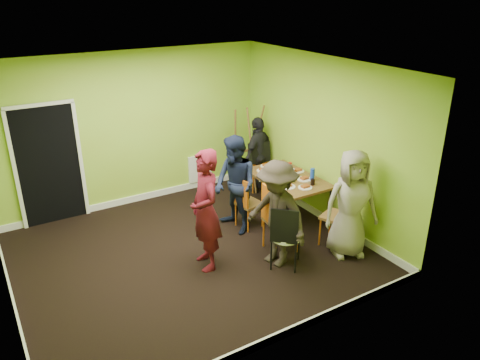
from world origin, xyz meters
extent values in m
plane|color=black|center=(0.00, 0.00, 0.00)|extent=(5.00, 5.00, 0.00)
cube|color=#97B62E|center=(0.00, 2.25, 1.40)|extent=(5.00, 0.04, 2.80)
cube|color=#97B62E|center=(0.00, -2.25, 1.40)|extent=(5.00, 0.04, 2.80)
cube|color=#97B62E|center=(2.50, 0.00, 1.40)|extent=(0.04, 4.50, 2.80)
cube|color=white|center=(0.00, 0.00, 2.80)|extent=(5.00, 4.50, 0.04)
cube|color=black|center=(-1.50, 2.22, 1.02)|extent=(1.00, 0.05, 2.04)
cube|color=white|center=(1.30, 2.22, 0.40)|extent=(0.50, 0.04, 0.55)
cylinder|color=black|center=(1.62, -0.43, 0.35)|extent=(0.04, 0.04, 0.71)
cylinder|color=black|center=(2.40, -0.43, 0.35)|extent=(0.04, 0.04, 0.71)
cylinder|color=black|center=(1.62, 0.95, 0.35)|extent=(0.04, 0.04, 0.71)
cylinder|color=black|center=(2.40, 0.95, 0.35)|extent=(0.04, 0.04, 0.71)
cube|color=brown|center=(2.01, 0.26, 0.73)|extent=(0.90, 1.50, 0.04)
cylinder|color=orange|center=(1.07, 0.43, 0.21)|extent=(0.02, 0.02, 0.42)
cylinder|color=orange|center=(1.12, 0.11, 0.21)|extent=(0.02, 0.02, 0.42)
cylinder|color=orange|center=(1.39, 0.48, 0.21)|extent=(0.02, 0.02, 0.42)
cylinder|color=orange|center=(1.43, 0.16, 0.21)|extent=(0.02, 0.02, 0.42)
cube|color=brown|center=(1.25, 0.29, 0.42)|extent=(0.43, 0.43, 0.04)
cube|color=orange|center=(1.07, 0.27, 0.68)|extent=(0.08, 0.36, 0.47)
cylinder|color=orange|center=(1.09, -0.39, 0.25)|extent=(0.03, 0.03, 0.50)
cylinder|color=orange|center=(1.05, -0.77, 0.25)|extent=(0.03, 0.03, 0.50)
cylinder|color=orange|center=(1.46, -0.43, 0.25)|extent=(0.03, 0.03, 0.50)
cylinder|color=orange|center=(1.42, -0.81, 0.25)|extent=(0.03, 0.03, 0.50)
cube|color=brown|center=(1.26, -0.60, 0.50)|extent=(0.49, 0.49, 0.04)
cube|color=orange|center=(1.04, -0.58, 0.80)|extent=(0.08, 0.43, 0.56)
cylinder|color=orange|center=(2.37, 1.38, 0.22)|extent=(0.03, 0.03, 0.44)
cylinder|color=orange|center=(2.04, 1.39, 0.22)|extent=(0.03, 0.03, 0.44)
cylinder|color=orange|center=(2.36, 1.05, 0.22)|extent=(0.03, 0.03, 0.44)
cylinder|color=orange|center=(2.03, 1.06, 0.22)|extent=(0.03, 0.03, 0.44)
cube|color=brown|center=(2.20, 1.22, 0.44)|extent=(0.41, 0.41, 0.04)
cube|color=orange|center=(2.20, 1.41, 0.71)|extent=(0.38, 0.04, 0.49)
cylinder|color=orange|center=(2.00, -1.15, 0.24)|extent=(0.03, 0.03, 0.48)
cylinder|color=orange|center=(2.34, -1.01, 0.24)|extent=(0.03, 0.03, 0.48)
cylinder|color=orange|center=(1.86, -0.82, 0.24)|extent=(0.03, 0.03, 0.48)
cylinder|color=orange|center=(2.20, -0.68, 0.24)|extent=(0.03, 0.03, 0.48)
cube|color=brown|center=(2.10, -0.92, 0.48)|extent=(0.56, 0.56, 0.04)
cube|color=orange|center=(2.18, -1.10, 0.77)|extent=(0.39, 0.19, 0.54)
cylinder|color=black|center=(0.81, -0.99, 0.23)|extent=(0.03, 0.03, 0.46)
cylinder|color=black|center=(1.06, -1.24, 0.23)|extent=(0.03, 0.03, 0.46)
cylinder|color=black|center=(1.06, -0.75, 0.23)|extent=(0.03, 0.03, 0.46)
cylinder|color=black|center=(1.31, -0.99, 0.23)|extent=(0.03, 0.03, 0.46)
cylinder|color=white|center=(1.06, -0.99, 0.47)|extent=(0.43, 0.43, 0.05)
cube|color=black|center=(0.92, -1.13, 0.74)|extent=(0.30, 0.30, 0.51)
cylinder|color=brown|center=(1.85, 1.75, 0.84)|extent=(0.24, 0.40, 1.69)
cylinder|color=brown|center=(2.29, 1.75, 0.84)|extent=(0.24, 0.40, 1.69)
cylinder|color=brown|center=(2.07, 1.50, 0.84)|extent=(0.04, 0.38, 1.65)
cube|color=brown|center=(2.07, 1.70, 0.79)|extent=(0.46, 0.04, 0.04)
cylinder|color=white|center=(1.81, 0.72, 0.76)|extent=(0.24, 0.24, 0.01)
cylinder|color=white|center=(1.76, -0.08, 0.76)|extent=(0.26, 0.26, 0.01)
cylinder|color=white|center=(1.99, 0.87, 0.76)|extent=(0.22, 0.22, 0.01)
cylinder|color=white|center=(1.98, -0.26, 0.76)|extent=(0.23, 0.23, 0.01)
cylinder|color=white|center=(2.33, 0.38, 0.76)|extent=(0.23, 0.23, 0.01)
cylinder|color=white|center=(2.19, 0.02, 0.76)|extent=(0.25, 0.25, 0.01)
cylinder|color=white|center=(2.04, 0.24, 0.87)|extent=(0.06, 0.06, 0.24)
cylinder|color=#173EB2|center=(2.27, -0.08, 0.86)|extent=(0.08, 0.08, 0.22)
cylinder|color=orange|center=(1.97, 0.51, 0.79)|extent=(0.03, 0.03, 0.08)
cylinder|color=black|center=(1.82, 0.46, 0.80)|extent=(0.06, 0.06, 0.10)
cylinder|color=black|center=(2.05, 0.60, 0.79)|extent=(0.07, 0.07, 0.09)
cylinder|color=black|center=(2.17, -0.22, 0.80)|extent=(0.07, 0.07, 0.10)
imported|color=white|center=(1.90, 0.06, 0.80)|extent=(0.14, 0.14, 0.11)
imported|color=white|center=(2.19, 0.37, 0.79)|extent=(0.09, 0.09, 0.08)
imported|color=#570E1B|center=(0.08, -0.40, 0.89)|extent=(0.52, 0.71, 1.79)
imported|color=#141B34|center=(0.99, 0.30, 0.82)|extent=(0.66, 0.82, 1.63)
imported|color=#2A231C|center=(0.98, -0.86, 0.80)|extent=(0.83, 1.15, 1.60)
imported|color=black|center=(2.23, 1.51, 0.75)|extent=(0.95, 0.69, 1.49)
imported|color=gray|center=(2.07, -1.21, 0.83)|extent=(0.95, 0.79, 1.67)
camera|label=1|loc=(-2.55, -5.66, 3.84)|focal=35.00mm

